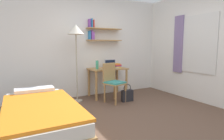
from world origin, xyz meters
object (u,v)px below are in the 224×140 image
desk (108,74)px  desk_chair (113,81)px  standing_lamp (76,34)px  handbag (127,95)px  book_stack (117,65)px  water_bottle (97,65)px  laptop (111,66)px  bed (41,118)px

desk → desk_chair: 0.54m
desk → standing_lamp: standing_lamp is taller
desk → desk_chair: desk_chair is taller
handbag → book_stack: bearing=82.6°
desk_chair → water_bottle: bearing=113.8°
water_bottle → laptop: bearing=9.6°
desk_chair → book_stack: 0.73m
desk → book_stack: book_stack is taller
desk_chair → laptop: (0.23, 0.54, 0.30)m
book_stack → handbag: (-0.09, -0.67, -0.65)m
standing_lamp → desk: bearing=7.0°
desk_chair → standing_lamp: bearing=150.9°
desk_chair → handbag: desk_chair is taller
laptop → book_stack: (0.17, -0.00, 0.00)m
water_bottle → book_stack: size_ratio=0.86×
laptop → desk_chair: bearing=-113.0°
laptop → handbag: bearing=-83.0°
desk_chair → standing_lamp: (-0.74, 0.41, 1.07)m
bed → handbag: 2.19m
water_bottle → book_stack: water_bottle is taller
bed → laptop: size_ratio=6.22×
standing_lamp → desk_chair: bearing=-29.1°
laptop → book_stack: size_ratio=1.32×
bed → book_stack: bearing=35.1°
bed → water_bottle: 2.16m
handbag → desk: bearing=106.8°
water_bottle → desk: bearing=9.8°
standing_lamp → laptop: bearing=7.3°
desk_chair → water_bottle: (-0.20, 0.46, 0.34)m
desk_chair → laptop: laptop is taller
standing_lamp → water_bottle: standing_lamp is taller
standing_lamp → laptop: (0.97, 0.12, -0.78)m
water_bottle → book_stack: 0.61m
book_stack → water_bottle: bearing=-173.3°
standing_lamp → water_bottle: 0.91m
water_bottle → handbag: (0.51, -0.60, -0.70)m
desk_chair → book_stack: size_ratio=3.68×
laptop → water_bottle: laptop is taller
bed → handbag: bearing=22.1°
bed → desk_chair: desk_chair is taller
desk_chair → handbag: (0.31, -0.13, -0.35)m
desk → book_stack: 0.35m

